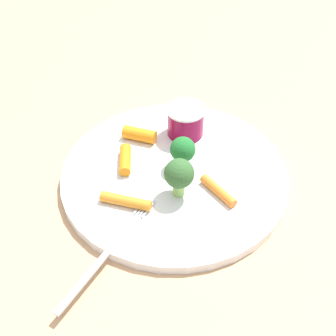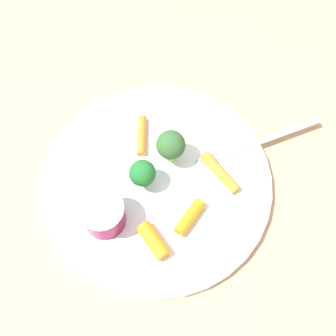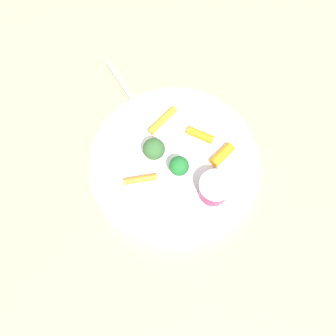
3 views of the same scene
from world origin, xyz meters
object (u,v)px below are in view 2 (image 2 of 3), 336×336
broccoli_floret_0 (142,173)px  fork (257,143)px  carrot_stick_2 (153,241)px  sauce_cup (103,214)px  carrot_stick_0 (220,172)px  plate (157,182)px  broccoli_floret_1 (171,146)px  carrot_stick_3 (190,217)px  carrot_stick_1 (142,135)px

broccoli_floret_0 → fork: 0.15m
fork → carrot_stick_2: bearing=-125.2°
sauce_cup → carrot_stick_0: sauce_cup is taller
plate → carrot_stick_0: 0.08m
carrot_stick_2 → fork: carrot_stick_2 is taller
plate → carrot_stick_2: bearing=-82.0°
broccoli_floret_1 → carrot_stick_3: 0.09m
sauce_cup → carrot_stick_0: bearing=33.3°
carrot_stick_0 → fork: 0.07m
sauce_cup → carrot_stick_3: bearing=10.6°
carrot_stick_0 → carrot_stick_1: 0.11m
plate → carrot_stick_2: carrot_stick_2 is taller
plate → carrot_stick_0: bearing=15.4°
carrot_stick_0 → carrot_stick_3: 0.07m
broccoli_floret_1 → carrot_stick_1: (-0.04, 0.02, -0.03)m
sauce_cup → carrot_stick_3: sauce_cup is taller
sauce_cup → carrot_stick_0: size_ratio=0.83×
carrot_stick_1 → carrot_stick_2: (0.04, -0.13, 0.00)m
plate → carrot_stick_3: (0.05, -0.04, 0.01)m
plate → carrot_stick_1: (-0.03, 0.05, 0.01)m
carrot_stick_1 → fork: carrot_stick_1 is taller
carrot_stick_0 → carrot_stick_3: carrot_stick_3 is taller
fork → sauce_cup: bearing=-141.2°
carrot_stick_1 → carrot_stick_3: carrot_stick_3 is taller
plate → broccoli_floret_1: 0.05m
carrot_stick_2 → carrot_stick_1: bearing=106.9°
carrot_stick_0 → broccoli_floret_0: bearing=-163.3°
broccoli_floret_1 → carrot_stick_1: size_ratio=0.94×
broccoli_floret_1 → fork: broccoli_floret_1 is taller
broccoli_floret_1 → carrot_stick_2: (-0.00, -0.11, -0.02)m
carrot_stick_1 → plate: bearing=-61.9°
plate → broccoli_floret_0: bearing=-156.7°
sauce_cup → broccoli_floret_0: bearing=57.8°
carrot_stick_0 → carrot_stick_3: size_ratio=1.33×
broccoli_floret_0 → broccoli_floret_1: 0.05m
plate → carrot_stick_3: size_ratio=6.15×
carrot_stick_3 → fork: carrot_stick_3 is taller
plate → carrot_stick_0: carrot_stick_0 is taller
plate → sauce_cup: 0.08m
sauce_cup → broccoli_floret_0: (0.03, 0.05, 0.01)m
sauce_cup → fork: sauce_cup is taller
fork → carrot_stick_0: bearing=-129.0°
broccoli_floret_1 → carrot_stick_1: broccoli_floret_1 is taller
plate → broccoli_floret_1: size_ratio=5.48×
broccoli_floret_1 → fork: 0.11m
plate → carrot_stick_0: (0.07, 0.02, 0.01)m
sauce_cup → fork: 0.21m
plate → carrot_stick_3: carrot_stick_3 is taller
carrot_stick_1 → carrot_stick_2: bearing=-73.1°
sauce_cup → carrot_stick_3: size_ratio=1.10×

